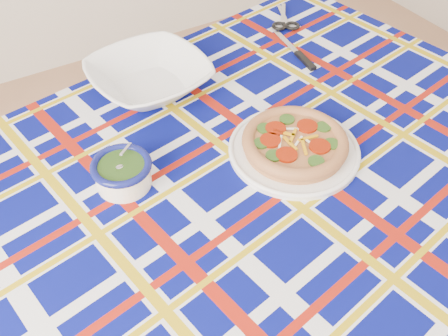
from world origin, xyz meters
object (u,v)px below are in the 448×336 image
main_focaccia_plate (295,143)px  pesto_bowl (122,171)px  serving_bowl (149,77)px  dining_table (219,210)px

main_focaccia_plate → pesto_bowl: pesto_bowl is taller
main_focaccia_plate → pesto_bowl: size_ratio=2.39×
pesto_bowl → serving_bowl: 0.34m
main_focaccia_plate → serving_bowl: (-0.18, 0.39, 0.01)m
dining_table → serving_bowl: serving_bowl is taller
dining_table → main_focaccia_plate: size_ratio=5.95×
pesto_bowl → dining_table: bearing=-32.0°
main_focaccia_plate → serving_bowl: serving_bowl is taller
main_focaccia_plate → pesto_bowl: (-0.37, 0.11, 0.01)m
dining_table → serving_bowl: 0.41m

